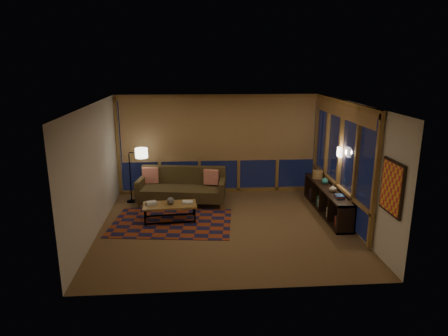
{
  "coord_description": "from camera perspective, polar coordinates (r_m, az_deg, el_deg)",
  "views": [
    {
      "loc": [
        -0.65,
        -8.15,
        3.56
      ],
      "look_at": [
        -0.02,
        0.27,
        1.28
      ],
      "focal_mm": 32.0,
      "sensor_mm": 36.0,
      "label": 1
    }
  ],
  "objects": [
    {
      "name": "ceiling",
      "position": [
        8.22,
        0.3,
        9.11
      ],
      "size": [
        5.5,
        5.0,
        0.01
      ],
      "primitive_type": "cube",
      "color": "silver",
      "rests_on": "walls"
    },
    {
      "name": "floor",
      "position": [
        8.91,
        0.28,
        -8.42
      ],
      "size": [
        5.5,
        5.0,
        0.01
      ],
      "primitive_type": "cube",
      "color": "brown",
      "rests_on": "ground"
    },
    {
      "name": "pillow_left",
      "position": [
        10.54,
        -10.44,
        -1.15
      ],
      "size": [
        0.41,
        0.15,
        0.41
      ],
      "primitive_type": null,
      "rotation": [
        0.0,
        0.0,
        -0.03
      ],
      "color": "red",
      "rests_on": "sofa"
    },
    {
      "name": "sofa",
      "position": [
        10.21,
        -6.07,
        -2.71
      ],
      "size": [
        2.29,
        1.2,
        0.9
      ],
      "primitive_type": null,
      "rotation": [
        0.0,
        0.0,
        -0.15
      ],
      "color": "#483C21",
      "rests_on": "floor"
    },
    {
      "name": "window_wall_back",
      "position": [
        10.82,
        -0.72,
        3.34
      ],
      "size": [
        5.3,
        0.16,
        2.6
      ],
      "primitive_type": null,
      "color": "olive",
      "rests_on": "walls"
    },
    {
      "name": "wall_sconce",
      "position": [
        9.41,
        16.19,
        2.18
      ],
      "size": [
        0.12,
        0.18,
        0.22
      ],
      "primitive_type": null,
      "color": "white",
      "rests_on": "walls"
    },
    {
      "name": "walls",
      "position": [
        8.47,
        0.29,
        -0.01
      ],
      "size": [
        5.51,
        5.01,
        2.7
      ],
      "color": "silver",
      "rests_on": "floor"
    },
    {
      "name": "book_stack_a",
      "position": [
        9.21,
        -10.33,
        -4.96
      ],
      "size": [
        0.3,
        0.26,
        0.07
      ],
      "primitive_type": null,
      "rotation": [
        0.0,
        0.0,
        0.34
      ],
      "color": "silver",
      "rests_on": "coffee_table"
    },
    {
      "name": "book_stack_b",
      "position": [
        9.2,
        -5.23,
        -4.85
      ],
      "size": [
        0.29,
        0.24,
        0.05
      ],
      "primitive_type": null,
      "rotation": [
        0.0,
        0.0,
        -0.12
      ],
      "color": "silver",
      "rests_on": "coffee_table"
    },
    {
      "name": "wall_art",
      "position": [
        7.44,
        22.82,
        -2.58
      ],
      "size": [
        0.06,
        0.74,
        0.94
      ],
      "primitive_type": null,
      "color": "red",
      "rests_on": "walls"
    },
    {
      "name": "ceramic_pot",
      "position": [
        9.15,
        -7.64,
        -4.65
      ],
      "size": [
        0.17,
        0.17,
        0.17
      ],
      "primitive_type": "sphere",
      "rotation": [
        0.0,
        0.0,
        -0.03
      ],
      "color": "#292931",
      "rests_on": "coffee_table"
    },
    {
      "name": "coffee_table",
      "position": [
        9.25,
        -7.72,
        -6.32
      ],
      "size": [
        1.24,
        0.64,
        0.4
      ],
      "primitive_type": null,
      "rotation": [
        0.0,
        0.0,
        0.07
      ],
      "color": "olive",
      "rests_on": "floor"
    },
    {
      "name": "pillow_right",
      "position": [
        10.21,
        -1.84,
        -1.52
      ],
      "size": [
        0.4,
        0.23,
        0.38
      ],
      "primitive_type": null,
      "rotation": [
        0.0,
        0.0,
        -0.3
      ],
      "color": "red",
      "rests_on": "sofa"
    },
    {
      "name": "bookshelf",
      "position": [
        9.91,
        14.51,
        -4.46
      ],
      "size": [
        0.4,
        2.56,
        0.64
      ],
      "primitive_type": null,
      "color": "black",
      "rests_on": "floor"
    },
    {
      "name": "window_wall_right",
      "position": [
        9.62,
        16.13,
        1.23
      ],
      "size": [
        0.16,
        3.7,
        2.6
      ],
      "primitive_type": null,
      "color": "olive",
      "rests_on": "walls"
    },
    {
      "name": "vase",
      "position": [
        9.49,
        15.3,
        -2.8
      ],
      "size": [
        0.21,
        0.21,
        0.18
      ],
      "primitive_type": "imported",
      "rotation": [
        0.0,
        0.0,
        -0.27
      ],
      "color": "#BCAC92",
      "rests_on": "bookshelf"
    },
    {
      "name": "teal_bowl",
      "position": [
        10.03,
        14.19,
        -1.83
      ],
      "size": [
        0.2,
        0.2,
        0.16
      ],
      "primitive_type": "sphere",
      "rotation": [
        0.0,
        0.0,
        0.33
      ],
      "color": "#257170",
      "rests_on": "bookshelf"
    },
    {
      "name": "basket",
      "position": [
        10.48,
        13.24,
        -0.92
      ],
      "size": [
        0.33,
        0.33,
        0.2
      ],
      "primitive_type": "cylinder",
      "rotation": [
        0.0,
        0.0,
        0.35
      ],
      "color": "#9F834E",
      "rests_on": "bookshelf"
    },
    {
      "name": "floor_lamp",
      "position": [
        10.5,
        -13.26,
        -0.99
      ],
      "size": [
        0.53,
        0.41,
        1.44
      ],
      "primitive_type": null,
      "rotation": [
        0.0,
        0.0,
        -0.21
      ],
      "color": "black",
      "rests_on": "floor"
    },
    {
      "name": "area_rug",
      "position": [
        9.2,
        -7.47,
        -7.73
      ],
      "size": [
        2.85,
        2.07,
        0.01
      ],
      "primitive_type": "cube",
      "rotation": [
        0.0,
        0.0,
        -0.12
      ],
      "color": "maroon",
      "rests_on": "floor"
    },
    {
      "name": "shelf_book_stack",
      "position": [
        9.12,
        16.15,
        -3.94
      ],
      "size": [
        0.22,
        0.27,
        0.07
      ],
      "primitive_type": null,
      "rotation": [
        0.0,
        0.0,
        -0.18
      ],
      "color": "silver",
      "rests_on": "bookshelf"
    }
  ]
}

